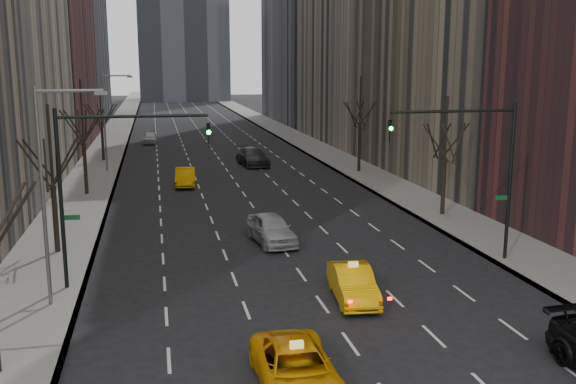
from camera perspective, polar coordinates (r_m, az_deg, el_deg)
sidewalk_left at (r=87.59m, az=-15.41°, el=4.39°), size 4.50×320.00×0.15m
sidewalk_right at (r=89.43m, az=0.50°, el=4.93°), size 4.50×320.00×0.15m
tree_lw_b at (r=35.80m, az=-20.16°, el=0.52°), size 3.36×3.50×7.82m
tree_lw_c at (r=51.47m, az=-17.70°, el=4.12°), size 3.36×3.50×8.74m
tree_lw_d at (r=69.35m, az=-16.22°, el=5.53°), size 3.36×3.50×7.36m
tree_rw_b at (r=43.55m, az=13.75°, el=2.70°), size 3.36×3.50×7.82m
tree_rw_c at (r=60.13m, az=6.39°, el=5.54°), size 3.36×3.50×8.74m
traffic_mast_left at (r=29.29m, az=-16.43°, el=2.00°), size 6.69×0.39×8.00m
traffic_mast_right at (r=33.18m, az=16.75°, el=3.03°), size 6.69×0.39×8.00m
streetlight_near at (r=27.52m, az=-20.35°, el=1.46°), size 2.83×0.22×9.00m
streetlight_far at (r=62.14m, az=-15.72°, el=6.84°), size 2.83×0.22×9.00m
taxi_suv at (r=20.55m, az=0.76°, el=-15.51°), size 2.42×5.18×1.43m
taxi_sedan at (r=27.95m, az=5.79°, el=-8.07°), size 2.01×4.63×1.48m
silver_sedan_ahead at (r=36.38m, az=-1.50°, el=-3.27°), size 2.58×5.12×1.67m
far_taxi at (r=54.15m, az=-9.11°, el=1.33°), size 1.91×4.69×1.51m
far_suv_grey at (r=64.60m, az=-3.16°, el=3.16°), size 3.03×6.22×1.74m
far_car_white at (r=84.21m, az=-12.17°, el=4.74°), size 1.86×4.44×1.50m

